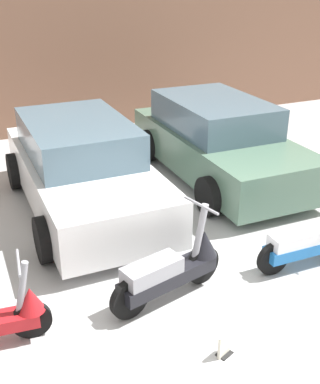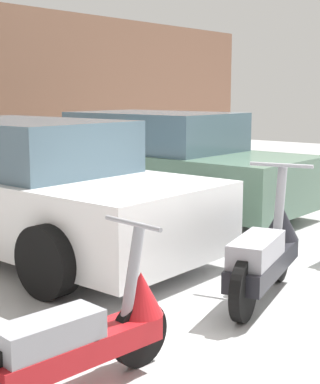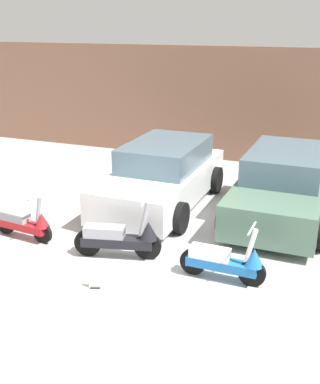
{
  "view_description": "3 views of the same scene",
  "coord_description": "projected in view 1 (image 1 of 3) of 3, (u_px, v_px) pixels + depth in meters",
  "views": [
    {
      "loc": [
        -2.34,
        -3.55,
        3.55
      ],
      "look_at": [
        0.24,
        2.21,
        0.63
      ],
      "focal_mm": 45.0,
      "sensor_mm": 36.0,
      "label": 1
    },
    {
      "loc": [
        -4.56,
        -1.67,
        1.73
      ],
      "look_at": [
        0.32,
        2.35,
        0.64
      ],
      "focal_mm": 55.0,
      "sensor_mm": 36.0,
      "label": 2
    },
    {
      "loc": [
        3.2,
        -6.23,
        4.0
      ],
      "look_at": [
        0.01,
        1.83,
        0.9
      ],
      "focal_mm": 45.0,
      "sensor_mm": 36.0,
      "label": 3
    }
  ],
  "objects": [
    {
      "name": "placard_near_right_scooter",
      "position": [
        225.0,
        345.0,
        4.84
      ],
      "size": [
        0.2,
        0.17,
        0.26
      ],
      "rotation": [
        0.0,
        0.0,
        0.39
      ],
      "color": "black",
      "rests_on": "ground_plane"
    },
    {
      "name": "car_rear_center",
      "position": [
        218.0,
        141.0,
        8.87
      ],
      "size": [
        2.08,
        4.22,
        1.43
      ],
      "rotation": [
        0.0,
        0.0,
        -1.58
      ],
      "color": "#51705B",
      "rests_on": "ground_plane"
    },
    {
      "name": "car_rear_left",
      "position": [
        82.0,
        168.0,
        7.65
      ],
      "size": [
        2.05,
        4.19,
        1.42
      ],
      "rotation": [
        0.0,
        0.0,
        -1.58
      ],
      "color": "white",
      "rests_on": "ground_plane"
    },
    {
      "name": "scooter_front_right",
      "position": [
        173.0,
        268.0,
        5.6
      ],
      "size": [
        1.55,
        0.69,
        1.1
      ],
      "rotation": [
        0.0,
        0.0,
        0.24
      ],
      "color": "black",
      "rests_on": "ground_plane"
    },
    {
      "name": "scooter_front_center",
      "position": [
        310.0,
        241.0,
        6.24
      ],
      "size": [
        1.44,
        0.52,
        1.0
      ],
      "rotation": [
        0.0,
        0.0,
        -0.02
      ],
      "color": "black",
      "rests_on": "ground_plane"
    },
    {
      "name": "ground_plane",
      "position": [
        222.0,
        324.0,
        5.3
      ],
      "size": [
        28.0,
        28.0,
        0.0
      ],
      "primitive_type": "plane",
      "color": "#B2B2B2"
    },
    {
      "name": "wall_back",
      "position": [
        53.0,
        62.0,
        10.9
      ],
      "size": [
        19.6,
        0.12,
        3.32
      ],
      "primitive_type": "cube",
      "color": "#845B47",
      "rests_on": "ground_plane"
    }
  ]
}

